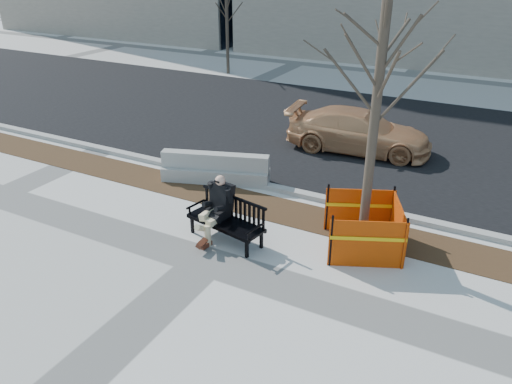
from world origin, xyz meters
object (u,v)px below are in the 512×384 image
bench (226,240)px  jersey_barrier_left (216,182)px  tree_fence (361,248)px  seated_man (219,235)px  sedan (357,150)px

bench → jersey_barrier_left: bench is taller
bench → tree_fence: tree_fence is taller
seated_man → bench: bearing=-10.7°
sedan → jersey_barrier_left: sedan is taller
bench → sedan: bearing=93.8°
seated_man → tree_fence: 3.01m
seated_man → jersey_barrier_left: (-1.54, 2.32, 0.00)m
bench → sedan: sedan is taller
seated_man → tree_fence: tree_fence is taller
seated_man → jersey_barrier_left: bearing=134.8°
seated_man → tree_fence: (2.86, 0.95, 0.00)m
bench → tree_fence: bearing=32.9°
seated_man → tree_fence: size_ratio=0.25×
tree_fence → sedan: (-1.79, 5.37, 0.00)m
seated_man → tree_fence: bearing=29.6°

